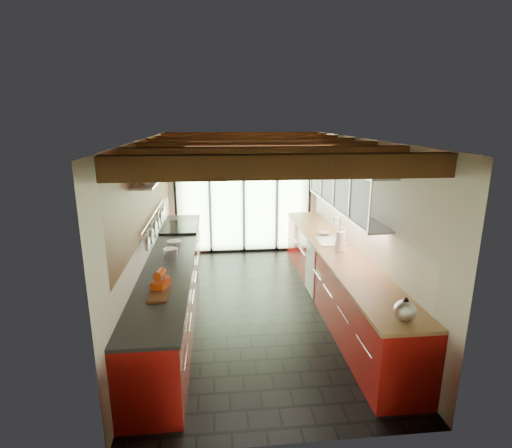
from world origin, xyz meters
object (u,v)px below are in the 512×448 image
at_px(stand_mixer, 161,281).
at_px(soap_bottle, 338,244).
at_px(paper_towel, 340,242).
at_px(bowl, 324,233).
at_px(kettle, 405,310).

bearing_deg(stand_mixer, soap_bottle, 25.85).
relative_size(paper_towel, bowl, 1.92).
height_order(soap_bottle, bowl, soap_bottle).
xyz_separation_m(stand_mixer, soap_bottle, (2.54, 1.23, -0.01)).
relative_size(kettle, soap_bottle, 1.81).
xyz_separation_m(stand_mixer, kettle, (2.54, -1.04, 0.02)).
bearing_deg(bowl, stand_mixer, -141.76).
height_order(stand_mixer, bowl, stand_mixer).
height_order(stand_mixer, paper_towel, paper_towel).
height_order(kettle, bowl, kettle).
bearing_deg(stand_mixer, bowl, 38.24).
distance_m(stand_mixer, bowl, 3.23).
relative_size(kettle, bowl, 1.54).
bearing_deg(paper_towel, kettle, -90.00).
bearing_deg(paper_towel, stand_mixer, -156.70).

